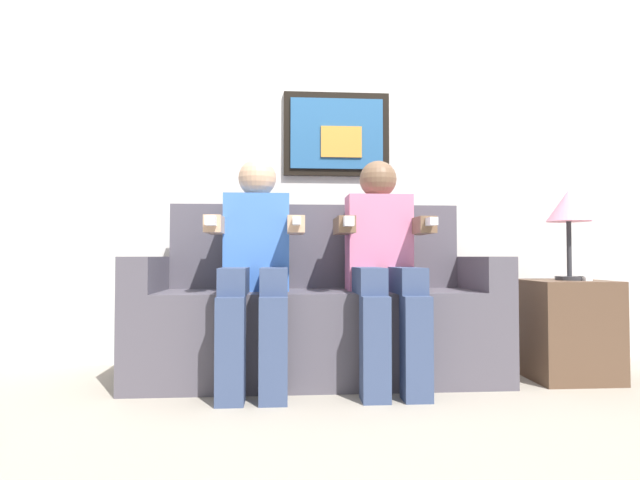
% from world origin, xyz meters
% --- Properties ---
extents(ground_plane, '(5.49, 5.49, 0.00)m').
position_xyz_m(ground_plane, '(0.00, 0.00, 0.00)').
color(ground_plane, '#9E9384').
extents(back_wall_assembly, '(4.23, 0.10, 2.60)m').
position_xyz_m(back_wall_assembly, '(0.00, 0.76, 1.30)').
color(back_wall_assembly, silver).
rests_on(back_wall_assembly, ground_plane).
extents(couch, '(1.83, 0.58, 0.90)m').
position_xyz_m(couch, '(0.00, 0.33, 0.31)').
color(couch, '#514C56').
rests_on(couch, ground_plane).
extents(person_on_left, '(0.46, 0.56, 1.11)m').
position_xyz_m(person_on_left, '(-0.31, 0.16, 0.61)').
color(person_on_left, '#3F72CC').
rests_on(person_on_left, ground_plane).
extents(person_on_right, '(0.46, 0.56, 1.11)m').
position_xyz_m(person_on_right, '(0.31, 0.16, 0.61)').
color(person_on_right, pink).
rests_on(person_on_right, ground_plane).
extents(side_table_right, '(0.40, 0.40, 0.50)m').
position_xyz_m(side_table_right, '(1.26, 0.22, 0.25)').
color(side_table_right, brown).
rests_on(side_table_right, ground_plane).
extents(table_lamp, '(0.22, 0.22, 0.46)m').
position_xyz_m(table_lamp, '(1.28, 0.21, 0.86)').
color(table_lamp, '#333338').
rests_on(table_lamp, side_table_right).
extents(spare_remote_on_table, '(0.04, 0.13, 0.02)m').
position_xyz_m(spare_remote_on_table, '(1.33, 0.18, 0.51)').
color(spare_remote_on_table, white).
rests_on(spare_remote_on_table, side_table_right).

